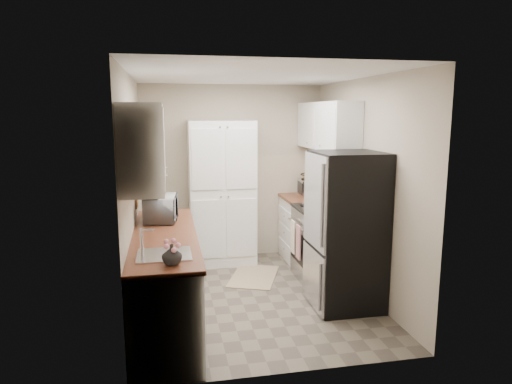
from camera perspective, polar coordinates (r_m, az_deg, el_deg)
ground at (r=5.43m, az=-0.26°, el=-12.94°), size 3.20×3.20×0.00m
room_shell at (r=5.01m, az=-0.46°, el=4.41°), size 2.64×3.24×2.52m
pantry_cabinet at (r=6.37m, az=-4.28°, el=-0.13°), size 0.90×0.55×2.00m
base_cabinet_left at (r=4.78m, az=-11.19°, el=-10.69°), size 0.60×2.30×0.88m
countertop_left at (r=4.64m, az=-11.38°, el=-5.37°), size 0.63×2.33×0.04m
base_cabinet_right at (r=6.61m, az=6.24°, el=-4.75°), size 0.60×0.80×0.88m
countertop_right at (r=6.51m, az=6.31°, el=-0.83°), size 0.63×0.83×0.04m
electric_range at (r=5.87m, az=8.44°, el=-6.32°), size 0.71×0.78×1.13m
refrigerator at (r=5.04m, az=11.23°, el=-4.73°), size 0.70×0.72×1.70m
microwave at (r=5.16m, az=-11.77°, el=-2.02°), size 0.39×0.53×0.28m
wine_bottle at (r=5.41m, az=-12.28°, el=-1.26°), size 0.08×0.08×0.32m
flower_vase at (r=3.68m, az=-10.47°, el=-7.71°), size 0.21×0.21×0.17m
cutting_board at (r=5.65m, az=-11.52°, el=-0.66°), size 0.08×0.27×0.34m
toaster_oven at (r=6.63m, az=6.86°, el=0.55°), size 0.36×0.44×0.24m
fruit_basket at (r=6.61m, az=6.83°, el=2.11°), size 0.34×0.34×0.12m
kitchen_mat at (r=6.02m, az=-0.27°, el=-10.50°), size 0.83×1.02×0.01m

